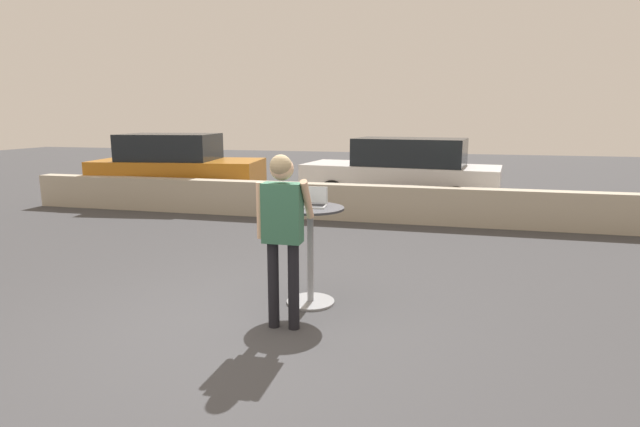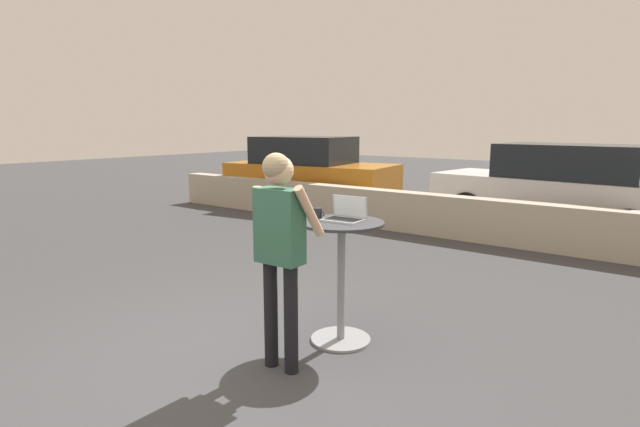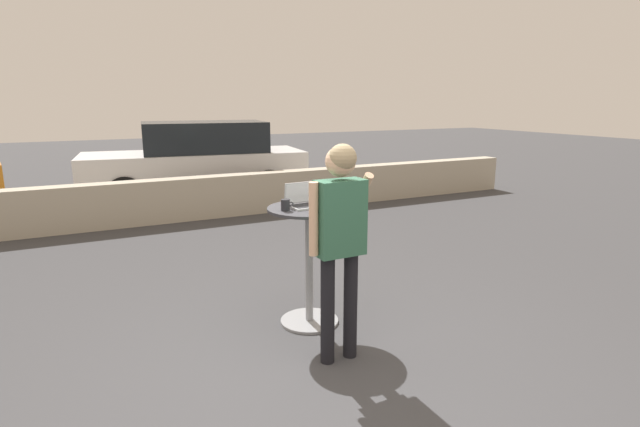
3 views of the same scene
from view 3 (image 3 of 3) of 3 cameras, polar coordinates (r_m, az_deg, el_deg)
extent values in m
plane|color=#3D3D3F|center=(3.83, -0.91, -18.99)|extent=(50.00, 50.00, 0.00)
cube|color=#B2A893|center=(8.79, -16.95, 1.45)|extent=(14.57, 0.35, 0.72)
cylinder|color=gray|center=(4.75, -1.21, -12.14)|extent=(0.54, 0.54, 0.03)
cylinder|color=gray|center=(4.55, -1.24, -6.03)|extent=(0.07, 0.07, 1.04)
cylinder|color=#333338|center=(4.41, -1.28, 0.55)|extent=(0.74, 0.74, 0.02)
cube|color=#B7BABF|center=(4.42, -1.36, 0.86)|extent=(0.35, 0.26, 0.02)
cube|color=black|center=(4.41, -1.36, 0.98)|extent=(0.31, 0.21, 0.00)
cube|color=#B7BABF|center=(4.50, -2.16, 2.44)|extent=(0.34, 0.06, 0.19)
cube|color=white|center=(4.50, -2.12, 2.43)|extent=(0.31, 0.04, 0.17)
cylinder|color=#232328|center=(4.27, -3.98, 0.98)|extent=(0.08, 0.08, 0.10)
torus|color=#232328|center=(4.29, -3.33, 1.07)|extent=(0.04, 0.01, 0.04)
cylinder|color=black|center=(3.92, 0.88, -11.01)|extent=(0.11, 0.11, 0.87)
cylinder|color=black|center=(4.02, 3.50, -10.43)|extent=(0.11, 0.11, 0.87)
cube|color=#33664C|center=(3.74, 2.30, -0.50)|extent=(0.38, 0.20, 0.58)
sphere|color=#DBAD89|center=(3.66, 2.36, 5.96)|extent=(0.23, 0.23, 0.23)
sphere|color=#9E8966|center=(3.63, 2.59, 6.36)|extent=(0.21, 0.21, 0.21)
cylinder|color=#DBAD89|center=(3.63, -0.74, -0.66)|extent=(0.07, 0.07, 0.55)
cylinder|color=#DBAD89|center=(3.89, 4.54, 1.88)|extent=(0.08, 0.33, 0.42)
cube|color=silver|center=(10.52, -14.06, 4.98)|extent=(4.51, 2.12, 0.68)
cube|color=black|center=(10.47, -13.06, 8.54)|extent=(2.54, 1.69, 0.60)
cylinder|color=black|center=(9.77, -21.37, 2.06)|extent=(0.69, 0.30, 0.66)
cylinder|color=black|center=(11.27, -21.21, 3.41)|extent=(0.69, 0.30, 0.66)
cylinder|color=black|center=(10.04, -5.85, 3.16)|extent=(0.69, 0.30, 0.66)
cylinder|color=black|center=(11.51, -7.68, 4.36)|extent=(0.69, 0.30, 0.66)
camera|label=1|loc=(3.46, 84.63, 1.77)|focal=28.00mm
camera|label=2|loc=(4.26, 58.25, 5.33)|focal=28.00mm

